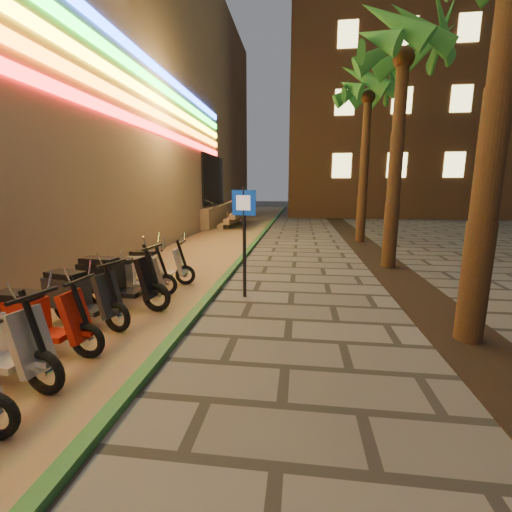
# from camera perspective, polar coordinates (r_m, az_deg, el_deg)

# --- Properties ---
(ground) EXTENTS (120.00, 120.00, 0.00)m
(ground) POSITION_cam_1_polar(r_m,az_deg,el_deg) (4.17, -8.19, -22.63)
(ground) COLOR #474442
(ground) RESTS_ON ground
(parking_strip) EXTENTS (3.40, 60.00, 0.01)m
(parking_strip) POSITION_cam_1_polar(r_m,az_deg,el_deg) (13.99, -7.58, 1.61)
(parking_strip) COLOR #8C7251
(parking_strip) RESTS_ON ground
(green_curb) EXTENTS (0.18, 60.00, 0.10)m
(green_curb) POSITION_cam_1_polar(r_m,az_deg,el_deg) (13.64, -0.67, 1.66)
(green_curb) COLOR #25622E
(green_curb) RESTS_ON ground
(planting_strip) EXTENTS (1.20, 40.00, 0.02)m
(planting_strip) POSITION_cam_1_polar(r_m,az_deg,el_deg) (9.02, 24.03, -4.57)
(planting_strip) COLOR black
(planting_strip) RESTS_ON ground
(apartment_block) EXTENTS (18.00, 16.06, 25.00)m
(apartment_block) POSITION_cam_1_polar(r_m,az_deg,el_deg) (37.63, 21.69, 26.18)
(apartment_block) COLOR brown
(apartment_block) RESTS_ON ground
(palm_c) EXTENTS (2.97, 3.02, 6.91)m
(palm_c) POSITION_cam_1_polar(r_m,az_deg,el_deg) (11.18, 23.41, 28.13)
(palm_c) COLOR #472D19
(palm_c) RESTS_ON ground
(palm_d) EXTENTS (2.97, 3.02, 7.16)m
(palm_d) POSITION_cam_1_polar(r_m,az_deg,el_deg) (15.96, 18.19, 23.83)
(palm_d) COLOR #472D19
(palm_d) RESTS_ON ground
(pedestrian_sign) EXTENTS (0.51, 0.14, 2.35)m
(pedestrian_sign) POSITION_cam_1_polar(r_m,az_deg,el_deg) (7.16, -2.00, 4.87)
(pedestrian_sign) COLOR black
(pedestrian_sign) RESTS_ON ground
(scooter_5) EXTENTS (1.66, 0.58, 1.17)m
(scooter_5) POSITION_cam_1_polar(r_m,az_deg,el_deg) (5.76, -32.92, -8.90)
(scooter_5) COLOR black
(scooter_5) RESTS_ON ground
(scooter_6) EXTENTS (1.70, 0.83, 1.20)m
(scooter_6) POSITION_cam_1_polar(r_m,az_deg,el_deg) (6.56, -27.48, -5.93)
(scooter_6) COLOR black
(scooter_6) RESTS_ON ground
(scooter_7) EXTENTS (1.86, 0.68, 1.30)m
(scooter_7) POSITION_cam_1_polar(r_m,az_deg,el_deg) (7.18, -22.54, -3.74)
(scooter_7) COLOR black
(scooter_7) RESTS_ON ground
(scooter_8) EXTENTS (1.55, 0.77, 1.10)m
(scooter_8) POSITION_cam_1_polar(r_m,az_deg,el_deg) (7.81, -20.22, -3.09)
(scooter_8) COLOR black
(scooter_8) RESTS_ON ground
(scooter_9) EXTENTS (1.57, 0.65, 1.11)m
(scooter_9) POSITION_cam_1_polar(r_m,az_deg,el_deg) (8.60, -16.63, -1.56)
(scooter_9) COLOR black
(scooter_9) RESTS_ON ground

